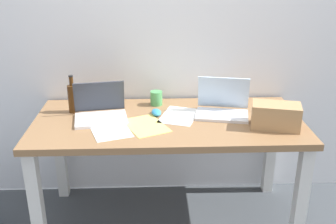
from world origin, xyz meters
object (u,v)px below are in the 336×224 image
coffee_mug (156,98)px  laptop_left (100,112)px  desk (168,134)px  computer_mouse (156,112)px  laptop_right (222,107)px  cardboard_box (276,116)px  beer_bottle (73,98)px

coffee_mug → laptop_left: bearing=-147.1°
desk → coffee_mug: (-0.07, 0.26, 0.15)m
computer_mouse → coffee_mug: 0.18m
laptop_right → computer_mouse: size_ratio=3.63×
desk → coffee_mug: coffee_mug is taller
laptop_left → computer_mouse: size_ratio=3.51×
laptop_left → cardboard_box: size_ratio=1.27×
laptop_left → beer_bottle: (-0.19, 0.11, 0.05)m
desk → laptop_right: 0.39m
laptop_right → computer_mouse: (-0.42, 0.01, -0.04)m
coffee_mug → beer_bottle: bearing=-168.1°
desk → cardboard_box: cardboard_box is taller
laptop_left → cardboard_box: (1.04, -0.18, 0.03)m
computer_mouse → desk: bearing=-55.8°
desk → laptop_left: bearing=175.3°
desk → coffee_mug: bearing=104.7°
desk → beer_bottle: 0.65m
computer_mouse → beer_bottle: bearing=165.2°
laptop_right → beer_bottle: 0.96m
laptop_left → coffee_mug: bearing=32.9°
desk → laptop_left: 0.44m
laptop_right → coffee_mug: bearing=155.8°
computer_mouse → laptop_right: bearing=-8.5°
laptop_right → cardboard_box: 0.35m
laptop_left → coffee_mug: 0.42m
computer_mouse → cardboard_box: size_ratio=0.36×
desk → computer_mouse: computer_mouse is taller
laptop_left → laptop_right: size_ratio=0.97×
laptop_right → computer_mouse: laptop_right is taller
laptop_right → beer_bottle: bearing=175.5°
desk → laptop_left: (-0.42, 0.03, 0.14)m
cardboard_box → coffee_mug: bearing=150.0°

